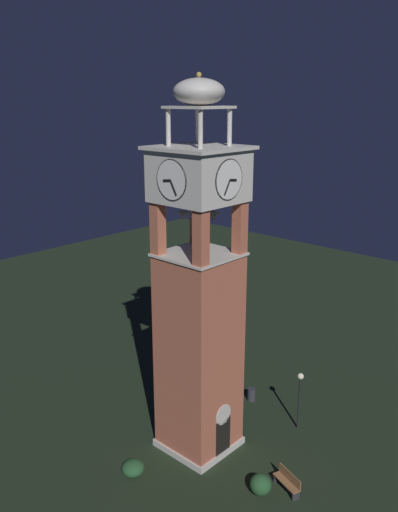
% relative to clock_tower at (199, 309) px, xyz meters
% --- Properties ---
extents(ground, '(80.00, 80.00, 0.00)m').
position_rel_clock_tower_xyz_m(ground, '(-0.00, 0.00, -7.85)').
color(ground, black).
extents(clock_tower, '(3.94, 3.94, 19.09)m').
position_rel_clock_tower_xyz_m(clock_tower, '(0.00, 0.00, 0.00)').
color(clock_tower, '#AD5B42').
rests_on(clock_tower, ground).
extents(park_bench, '(0.94, 1.66, 0.95)m').
position_rel_clock_tower_xyz_m(park_bench, '(0.24, -5.50, -7.36)').
color(park_bench, brown).
rests_on(park_bench, ground).
extents(lamp_post, '(0.36, 0.36, 3.45)m').
position_rel_clock_tower_xyz_m(lamp_post, '(4.87, -3.13, -5.42)').
color(lamp_post, black).
rests_on(lamp_post, ground).
extents(trash_bin, '(0.52, 0.52, 0.80)m').
position_rel_clock_tower_xyz_m(trash_bin, '(5.42, 0.57, -7.45)').
color(trash_bin, '#2D2D33').
rests_on(trash_bin, ground).
extents(shrub_near_entry, '(1.04, 1.04, 1.00)m').
position_rel_clock_tower_xyz_m(shrub_near_entry, '(-0.82, -4.70, -7.35)').
color(shrub_near_entry, '#234C28').
rests_on(shrub_near_entry, ground).
extents(shrub_left_of_tower, '(1.14, 1.14, 0.78)m').
position_rel_clock_tower_xyz_m(shrub_left_of_tower, '(-4.03, 0.74, -7.46)').
color(shrub_left_of_tower, '#234C28').
rests_on(shrub_left_of_tower, ground).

